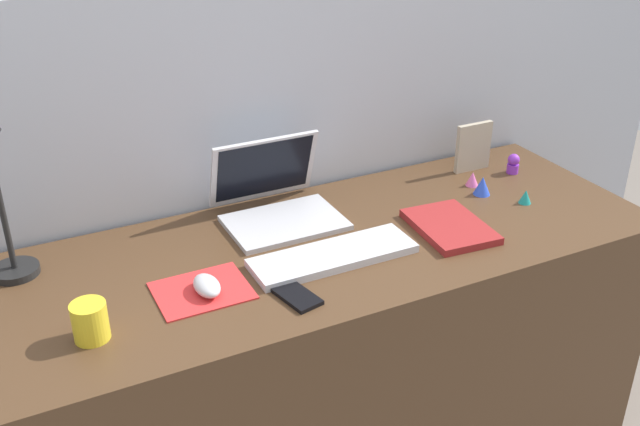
{
  "coord_description": "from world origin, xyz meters",
  "views": [
    {
      "loc": [
        -0.74,
        -1.43,
        1.66
      ],
      "look_at": [
        -0.02,
        0.0,
        0.83
      ],
      "focal_mm": 41.25,
      "sensor_mm": 36.0,
      "label": 1
    }
  ],
  "objects_px": {
    "keyboard": "(333,256)",
    "desk_lamp": "(2,210)",
    "mouse": "(207,286)",
    "toy_figurine_teal": "(525,197)",
    "laptop": "(275,198)",
    "notebook_pad": "(450,227)",
    "picture_frame": "(473,147)",
    "toy_figurine_pink": "(472,179)",
    "toy_figurine_purple": "(513,164)",
    "toy_figurine_blue": "(482,186)",
    "cell_phone": "(295,295)",
    "coffee_mug": "(90,321)"
  },
  "relations": [
    {
      "from": "keyboard",
      "to": "desk_lamp",
      "type": "relative_size",
      "value": 1.08
    },
    {
      "from": "mouse",
      "to": "toy_figurine_teal",
      "type": "xyz_separation_m",
      "value": [
        0.94,
        0.04,
        -0.0
      ]
    },
    {
      "from": "laptop",
      "to": "mouse",
      "type": "height_order",
      "value": "laptop"
    },
    {
      "from": "notebook_pad",
      "to": "picture_frame",
      "type": "bearing_deg",
      "value": 49.91
    },
    {
      "from": "picture_frame",
      "to": "toy_figurine_pink",
      "type": "bearing_deg",
      "value": -125.82
    },
    {
      "from": "picture_frame",
      "to": "toy_figurine_pink",
      "type": "height_order",
      "value": "picture_frame"
    },
    {
      "from": "desk_lamp",
      "to": "toy_figurine_purple",
      "type": "relative_size",
      "value": 6.21
    },
    {
      "from": "toy_figurine_blue",
      "to": "desk_lamp",
      "type": "bearing_deg",
      "value": 174.65
    },
    {
      "from": "toy_figurine_blue",
      "to": "picture_frame",
      "type": "bearing_deg",
      "value": 62.83
    },
    {
      "from": "laptop",
      "to": "cell_phone",
      "type": "distance_m",
      "value": 0.4
    },
    {
      "from": "coffee_mug",
      "to": "toy_figurine_pink",
      "type": "relative_size",
      "value": 1.97
    },
    {
      "from": "toy_figurine_teal",
      "to": "mouse",
      "type": "bearing_deg",
      "value": -177.65
    },
    {
      "from": "laptop",
      "to": "toy_figurine_pink",
      "type": "relative_size",
      "value": 7.14
    },
    {
      "from": "laptop",
      "to": "toy_figurine_teal",
      "type": "distance_m",
      "value": 0.7
    },
    {
      "from": "laptop",
      "to": "desk_lamp",
      "type": "distance_m",
      "value": 0.68
    },
    {
      "from": "mouse",
      "to": "toy_figurine_blue",
      "type": "distance_m",
      "value": 0.88
    },
    {
      "from": "picture_frame",
      "to": "toy_figurine_purple",
      "type": "xyz_separation_m",
      "value": [
        0.1,
        -0.07,
        -0.04
      ]
    },
    {
      "from": "cell_phone",
      "to": "toy_figurine_blue",
      "type": "bearing_deg",
      "value": 6.68
    },
    {
      "from": "coffee_mug",
      "to": "toy_figurine_blue",
      "type": "height_order",
      "value": "coffee_mug"
    },
    {
      "from": "laptop",
      "to": "cell_phone",
      "type": "xyz_separation_m",
      "value": [
        -0.12,
        -0.38,
        -0.05
      ]
    },
    {
      "from": "picture_frame",
      "to": "toy_figurine_teal",
      "type": "relative_size",
      "value": 3.84
    },
    {
      "from": "cell_phone",
      "to": "toy_figurine_pink",
      "type": "xyz_separation_m",
      "value": [
        0.71,
        0.3,
        0.02
      ]
    },
    {
      "from": "toy_figurine_pink",
      "to": "toy_figurine_teal",
      "type": "distance_m",
      "value": 0.17
    },
    {
      "from": "cell_phone",
      "to": "toy_figurine_teal",
      "type": "height_order",
      "value": "toy_figurine_teal"
    },
    {
      "from": "laptop",
      "to": "picture_frame",
      "type": "xyz_separation_m",
      "value": [
        0.66,
        0.01,
        0.02
      ]
    },
    {
      "from": "laptop",
      "to": "notebook_pad",
      "type": "relative_size",
      "value": 1.25
    },
    {
      "from": "desk_lamp",
      "to": "notebook_pad",
      "type": "height_order",
      "value": "desk_lamp"
    },
    {
      "from": "notebook_pad",
      "to": "toy_figurine_pink",
      "type": "xyz_separation_m",
      "value": [
        0.22,
        0.2,
        0.01
      ]
    },
    {
      "from": "picture_frame",
      "to": "toy_figurine_pink",
      "type": "distance_m",
      "value": 0.13
    },
    {
      "from": "keyboard",
      "to": "notebook_pad",
      "type": "distance_m",
      "value": 0.34
    },
    {
      "from": "keyboard",
      "to": "toy_figurine_teal",
      "type": "xyz_separation_m",
      "value": [
        0.62,
        0.03,
        0.01
      ]
    },
    {
      "from": "desk_lamp",
      "to": "toy_figurine_pink",
      "type": "bearing_deg",
      "value": -2.56
    },
    {
      "from": "cell_phone",
      "to": "toy_figurine_blue",
      "type": "distance_m",
      "value": 0.74
    },
    {
      "from": "mouse",
      "to": "toy_figurine_blue",
      "type": "xyz_separation_m",
      "value": [
        0.87,
        0.14,
        0.01
      ]
    },
    {
      "from": "mouse",
      "to": "coffee_mug",
      "type": "bearing_deg",
      "value": -168.89
    },
    {
      "from": "desk_lamp",
      "to": "toy_figurine_teal",
      "type": "relative_size",
      "value": 9.7
    },
    {
      "from": "keyboard",
      "to": "toy_figurine_blue",
      "type": "relative_size",
      "value": 7.61
    },
    {
      "from": "laptop",
      "to": "toy_figurine_purple",
      "type": "bearing_deg",
      "value": -4.7
    },
    {
      "from": "laptop",
      "to": "picture_frame",
      "type": "distance_m",
      "value": 0.66
    },
    {
      "from": "toy_figurine_blue",
      "to": "toy_figurine_pink",
      "type": "distance_m",
      "value": 0.06
    },
    {
      "from": "notebook_pad",
      "to": "toy_figurine_blue",
      "type": "bearing_deg",
      "value": 37.76
    },
    {
      "from": "toy_figurine_purple",
      "to": "toy_figurine_blue",
      "type": "bearing_deg",
      "value": -155.84
    },
    {
      "from": "mouse",
      "to": "notebook_pad",
      "type": "bearing_deg",
      "value": 0.22
    },
    {
      "from": "desk_lamp",
      "to": "toy_figurine_purple",
      "type": "height_order",
      "value": "desk_lamp"
    },
    {
      "from": "picture_frame",
      "to": "toy_figurine_purple",
      "type": "height_order",
      "value": "picture_frame"
    },
    {
      "from": "desk_lamp",
      "to": "notebook_pad",
      "type": "distance_m",
      "value": 1.08
    },
    {
      "from": "picture_frame",
      "to": "toy_figurine_teal",
      "type": "distance_m",
      "value": 0.26
    },
    {
      "from": "keyboard",
      "to": "picture_frame",
      "type": "relative_size",
      "value": 2.73
    },
    {
      "from": "mouse",
      "to": "picture_frame",
      "type": "xyz_separation_m",
      "value": [
        0.95,
        0.29,
        0.05
      ]
    },
    {
      "from": "toy_figurine_blue",
      "to": "toy_figurine_purple",
      "type": "relative_size",
      "value": 0.88
    }
  ]
}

